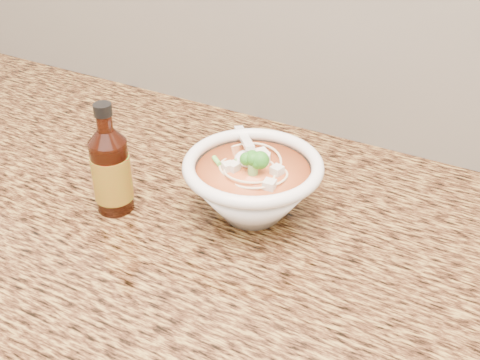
% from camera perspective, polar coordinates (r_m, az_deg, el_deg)
% --- Properties ---
extents(counter_slab, '(4.00, 0.68, 0.04)m').
position_cam_1_polar(counter_slab, '(0.80, 7.21, -8.04)').
color(counter_slab, olive).
rests_on(counter_slab, cabinet).
extents(soup_bowl, '(0.19, 0.20, 0.11)m').
position_cam_1_polar(soup_bowl, '(0.83, 1.21, -0.63)').
color(soup_bowl, white).
rests_on(soup_bowl, counter_slab).
extents(hot_sauce_bottle, '(0.07, 0.07, 0.16)m').
position_cam_1_polar(hot_sauce_bottle, '(0.85, -12.11, 0.84)').
color(hot_sauce_bottle, '#371107').
rests_on(hot_sauce_bottle, counter_slab).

